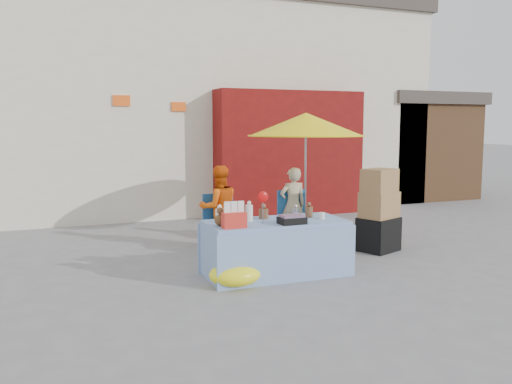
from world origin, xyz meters
name	(u,v)px	position (x,y,z in m)	size (l,w,h in m)	color
ground	(277,276)	(0.00, 0.00, 0.00)	(80.00, 80.00, 0.00)	slate
backdrop	(172,76)	(0.52, 7.52, 3.10)	(14.00, 8.00, 7.80)	silver
market_table	(275,247)	(0.00, 0.06, 0.36)	(1.82, 0.88, 1.09)	#87A1D8
chair_left	(222,234)	(-0.20, 1.57, 0.26)	(0.49, 0.48, 0.85)	#1E538B
chair_right	(296,228)	(1.05, 1.57, 0.26)	(0.49, 0.48, 0.85)	#1E538B
vendor_orange	(219,208)	(-0.20, 1.70, 0.64)	(0.62, 0.49, 1.28)	#EE580C
vendor_beige	(293,205)	(1.05, 1.70, 0.61)	(0.44, 0.29, 1.22)	tan
umbrella	(306,125)	(1.35, 1.85, 1.89)	(1.90, 1.90, 2.09)	gray
box_stack	(379,213)	(1.98, 0.67, 0.57)	(0.69, 0.63, 1.24)	black
tarp_bundle	(235,274)	(-0.64, -0.21, 0.14)	(0.64, 0.51, 0.29)	#FFF91A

